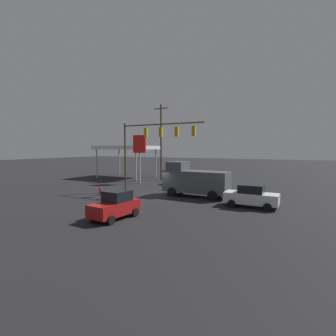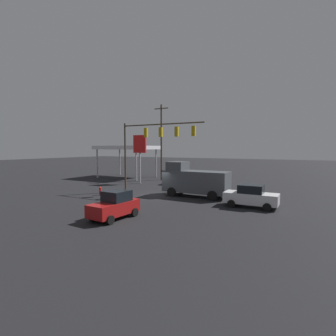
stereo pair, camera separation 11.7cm
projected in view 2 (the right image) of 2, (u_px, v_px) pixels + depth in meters
ground_plane at (159, 195)px, 27.99m from camera, size 200.00×200.00×0.00m
traffic_signal_assembly at (153, 139)px, 28.02m from camera, size 9.69×0.43×7.82m
utility_pole at (161, 141)px, 40.89m from camera, size 2.40×0.26×11.74m
gas_station_canopy at (127, 148)px, 44.43m from camera, size 9.18×7.14×5.41m
price_sign at (140, 148)px, 36.99m from camera, size 2.05×0.27×6.85m
pickup_parked at (183, 176)px, 37.27m from camera, size 2.28×5.21×2.40m
delivery_truck at (194, 180)px, 27.07m from camera, size 6.83×2.63×3.58m
sedan_far at (251, 196)px, 22.21m from camera, size 4.40×2.06×1.93m
hatchback_crossing at (115, 205)px, 18.70m from camera, size 2.18×3.92×1.97m
fire_hydrant at (100, 191)px, 27.95m from camera, size 0.24×0.24×0.88m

